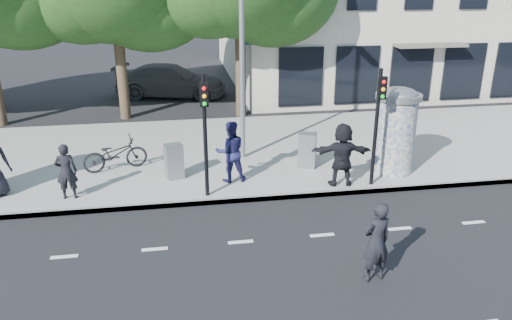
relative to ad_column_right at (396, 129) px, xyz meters
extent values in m
plane|color=black|center=(-5.20, -4.70, -1.54)|extent=(120.00, 120.00, 0.00)
cube|color=gray|center=(-5.20, 2.80, -1.46)|extent=(40.00, 8.00, 0.15)
cube|color=slate|center=(-5.20, -1.15, -1.46)|extent=(40.00, 0.10, 0.16)
cube|color=silver|center=(-5.20, -3.30, -1.53)|extent=(32.00, 0.12, 0.01)
cylinder|color=beige|center=(0.00, 0.00, -0.24)|extent=(1.20, 1.20, 2.30)
cylinder|color=slate|center=(0.00, 0.00, 0.99)|extent=(1.36, 1.36, 0.16)
ellipsoid|color=slate|center=(0.00, 0.00, 1.07)|extent=(1.10, 1.10, 0.38)
cylinder|color=black|center=(-5.80, -0.85, 0.31)|extent=(0.11, 0.11, 3.40)
cube|color=black|center=(-5.80, -1.03, 1.51)|extent=(0.22, 0.14, 0.62)
cylinder|color=black|center=(-1.00, -0.85, 0.31)|extent=(0.11, 0.11, 3.40)
cube|color=black|center=(-1.00, -1.03, 1.51)|extent=(0.22, 0.14, 0.62)
cylinder|color=slate|center=(-4.40, 2.00, 2.61)|extent=(0.16, 0.16, 8.00)
cylinder|color=#38281C|center=(-8.70, 8.00, 0.67)|extent=(0.44, 0.44, 4.41)
cylinder|color=#38281C|center=(-3.70, 7.60, 0.76)|extent=(0.44, 0.44, 4.59)
cube|color=black|center=(6.80, 7.75, 0.06)|extent=(18.00, 0.10, 2.60)
cube|color=#59544C|center=(4.80, 7.40, 1.36)|extent=(3.20, 0.90, 0.12)
cube|color=#194C8C|center=(-2.70, 7.75, 1.66)|extent=(1.60, 0.06, 0.30)
imported|color=black|center=(-9.56, -0.42, -0.60)|extent=(0.59, 0.40, 1.57)
imported|color=#1D1D4A|center=(-5.03, 0.07, -0.47)|extent=(0.95, 0.77, 1.84)
imported|color=black|center=(-1.91, -0.75, -0.46)|extent=(1.80, 0.85, 1.87)
imported|color=black|center=(-2.68, -5.24, -0.66)|extent=(0.72, 0.56, 1.76)
imported|color=black|center=(-8.48, 1.52, -0.87)|extent=(1.20, 2.09, 1.04)
cube|color=gray|center=(-6.68, 0.53, -0.85)|extent=(0.60, 0.50, 1.07)
cube|color=slate|center=(-2.52, 0.77, -0.83)|extent=(0.64, 0.56, 1.12)
imported|color=#4B4C51|center=(-6.71, 11.82, -0.74)|extent=(3.44, 5.86, 1.59)
camera|label=1|loc=(-6.52, -13.55, 4.49)|focal=35.00mm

